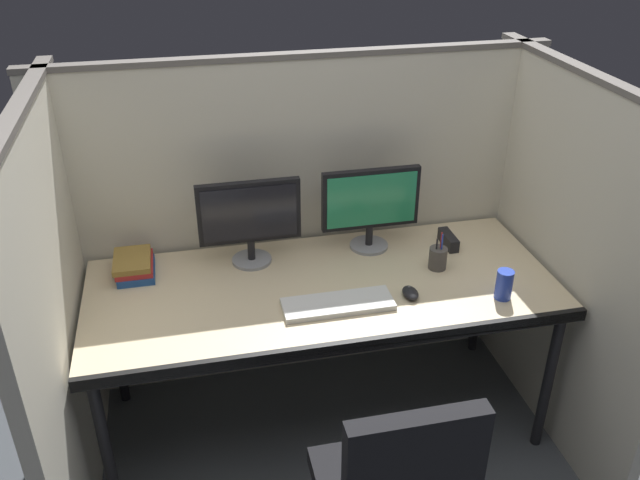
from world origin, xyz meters
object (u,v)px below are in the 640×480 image
object	(u,v)px
monitor_left	(249,217)
red_stapler	(448,240)
desk	(323,296)
monitor_right	(371,204)
pen_cup	(438,258)
keyboard_main	(338,304)
book_stack	(134,266)
soda_can	(504,285)
computer_mouse	(410,293)

from	to	relation	value
monitor_left	red_stapler	distance (m)	0.90
desk	red_stapler	size ratio (longest dim) A/B	12.67
desk	monitor_right	xyz separation A→B (m)	(0.27, 0.27, 0.27)
monitor_right	pen_cup	size ratio (longest dim) A/B	2.58
desk	keyboard_main	bearing A→B (deg)	-81.43
keyboard_main	pen_cup	size ratio (longest dim) A/B	2.58
monitor_right	pen_cup	distance (m)	0.37
monitor_right	pen_cup	world-z (taller)	monitor_right
book_stack	soda_can	xyz separation A→B (m)	(1.42, -0.50, 0.02)
keyboard_main	computer_mouse	size ratio (longest dim) A/B	4.48
keyboard_main	red_stapler	size ratio (longest dim) A/B	2.87
computer_mouse	soda_can	size ratio (longest dim) A/B	0.79
desk	monitor_right	size ratio (longest dim) A/B	4.42
monitor_left	computer_mouse	world-z (taller)	monitor_left
monitor_left	red_stapler	xyz separation A→B (m)	(0.88, -0.05, -0.19)
soda_can	book_stack	bearing A→B (deg)	160.71
book_stack	red_stapler	bearing A→B (deg)	-2.35
soda_can	monitor_right	bearing A→B (deg)	128.62
monitor_right	book_stack	size ratio (longest dim) A/B	1.99
monitor_left	book_stack	bearing A→B (deg)	179.24
computer_mouse	keyboard_main	bearing A→B (deg)	-179.02
pen_cup	soda_can	xyz separation A→B (m)	(0.17, -0.27, 0.01)
desk	soda_can	bearing A→B (deg)	-19.23
pen_cup	red_stapler	bearing A→B (deg)	55.37
pen_cup	soda_can	bearing A→B (deg)	-57.74
book_stack	soda_can	distance (m)	1.50
book_stack	keyboard_main	bearing A→B (deg)	-28.36
keyboard_main	soda_can	size ratio (longest dim) A/B	3.52
desk	computer_mouse	world-z (taller)	computer_mouse
monitor_left	book_stack	distance (m)	0.52
soda_can	desk	bearing A→B (deg)	160.77
pen_cup	monitor_left	bearing A→B (deg)	163.73
monitor_left	keyboard_main	world-z (taller)	monitor_left
keyboard_main	book_stack	distance (m)	0.87
book_stack	red_stapler	size ratio (longest dim) A/B	1.44
keyboard_main	book_stack	bearing A→B (deg)	151.64
keyboard_main	book_stack	world-z (taller)	book_stack
desk	keyboard_main	xyz separation A→B (m)	(0.02, -0.15, 0.06)
keyboard_main	desk	bearing A→B (deg)	98.57
monitor_left	book_stack	world-z (taller)	monitor_left
desk	book_stack	distance (m)	0.80
monitor_right	red_stapler	xyz separation A→B (m)	(0.35, -0.06, -0.19)
monitor_left	pen_cup	size ratio (longest dim) A/B	2.58
monitor_right	book_stack	world-z (taller)	monitor_right
monitor_left	monitor_right	distance (m)	0.53
red_stapler	soda_can	size ratio (longest dim) A/B	1.23
desk	monitor_left	size ratio (longest dim) A/B	4.42
keyboard_main	pen_cup	xyz separation A→B (m)	(0.48, 0.19, 0.04)
monitor_left	soda_can	xyz separation A→B (m)	(0.93, -0.49, -0.15)
red_stapler	desk	bearing A→B (deg)	-161.66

